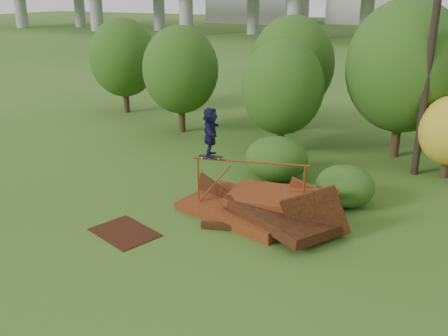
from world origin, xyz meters
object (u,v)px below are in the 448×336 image
at_px(flat_plate, 125,232).
at_px(utility_pole, 433,36).
at_px(skater, 210,132).
at_px(scrap_pile, 261,209).

relative_size(flat_plate, utility_pole, 0.19).
bearing_deg(utility_pole, skater, -130.48).
distance_m(scrap_pile, utility_pole, 9.18).
xyz_separation_m(scrap_pile, flat_plate, (-3.34, -2.73, -0.34)).
relative_size(scrap_pile, flat_plate, 2.98).
bearing_deg(skater, utility_pole, -64.78).
xyz_separation_m(flat_plate, utility_pole, (7.30, 9.32, 5.37)).
height_order(scrap_pile, skater, skater).
bearing_deg(scrap_pile, utility_pole, 59.01).
distance_m(skater, flat_plate, 4.10).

